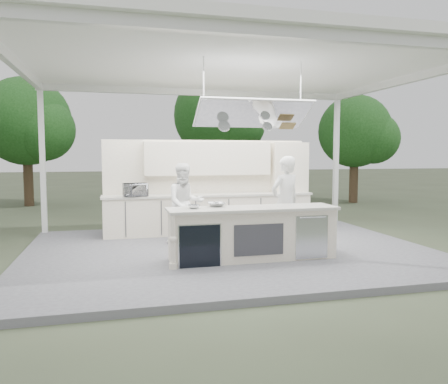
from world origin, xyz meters
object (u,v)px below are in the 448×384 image
object	(u,v)px
back_counter	(210,213)
sous_chef	(185,203)
demo_island	(252,233)
head_chef	(285,202)

from	to	relation	value
back_counter	sous_chef	bearing A→B (deg)	-126.25
demo_island	back_counter	size ratio (longest dim) A/B	0.61
head_chef	sous_chef	xyz separation A→B (m)	(-1.90, 1.00, -0.08)
demo_island	head_chef	size ratio (longest dim) A/B	1.66
back_counter	head_chef	bearing A→B (deg)	-60.82
demo_island	sous_chef	distance (m)	2.04
back_counter	head_chef	distance (m)	2.37
demo_island	head_chef	xyz separation A→B (m)	(0.96, 0.78, 0.46)
head_chef	sous_chef	size ratio (longest dim) A/B	1.09
demo_island	head_chef	world-z (taller)	head_chef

